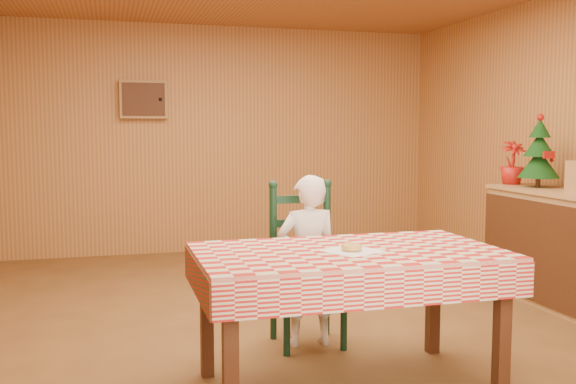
# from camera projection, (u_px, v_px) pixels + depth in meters

# --- Properties ---
(ground) EXTENTS (6.00, 6.00, 0.00)m
(ground) POSITION_uv_depth(u_px,v_px,m) (295.00, 323.00, 4.71)
(ground) COLOR brown
(ground) RESTS_ON ground
(cabin_walls) EXTENTS (5.10, 6.05, 2.65)m
(cabin_walls) POSITION_uv_depth(u_px,v_px,m) (276.00, 77.00, 5.04)
(cabin_walls) COLOR #BB8043
(cabin_walls) RESTS_ON ground
(dining_table) EXTENTS (1.66, 0.96, 0.77)m
(dining_table) POSITION_uv_depth(u_px,v_px,m) (348.00, 264.00, 3.48)
(dining_table) COLOR #482613
(dining_table) RESTS_ON ground
(ladder_chair) EXTENTS (0.44, 0.40, 1.08)m
(ladder_chair) POSITION_uv_depth(u_px,v_px,m) (305.00, 268.00, 4.25)
(ladder_chair) COLOR black
(ladder_chair) RESTS_ON ground
(seated_child) EXTENTS (0.41, 0.27, 1.12)m
(seated_child) POSITION_uv_depth(u_px,v_px,m) (308.00, 261.00, 4.19)
(seated_child) COLOR white
(seated_child) RESTS_ON ground
(napkin) EXTENTS (0.35, 0.35, 0.00)m
(napkin) POSITION_uv_depth(u_px,v_px,m) (352.00, 251.00, 3.42)
(napkin) COLOR white
(napkin) RESTS_ON dining_table
(donut) EXTENTS (0.14, 0.14, 0.04)m
(donut) POSITION_uv_depth(u_px,v_px,m) (352.00, 247.00, 3.42)
(donut) COLOR gold
(donut) RESTS_ON napkin
(shelf_unit) EXTENTS (0.54, 1.24, 0.93)m
(shelf_unit) POSITION_uv_depth(u_px,v_px,m) (554.00, 246.00, 5.25)
(shelf_unit) COLOR tan
(shelf_unit) RESTS_ON ground
(christmas_tree) EXTENTS (0.34, 0.34, 0.62)m
(christmas_tree) POSITION_uv_depth(u_px,v_px,m) (539.00, 154.00, 5.42)
(christmas_tree) COLOR #482613
(christmas_tree) RESTS_ON shelf_unit
(flower_arrangement) EXTENTS (0.25, 0.25, 0.39)m
(flower_arrangement) POSITION_uv_depth(u_px,v_px,m) (512.00, 163.00, 5.70)
(flower_arrangement) COLOR #AC170F
(flower_arrangement) RESTS_ON shelf_unit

